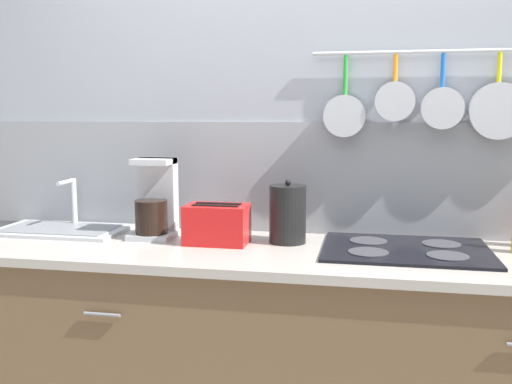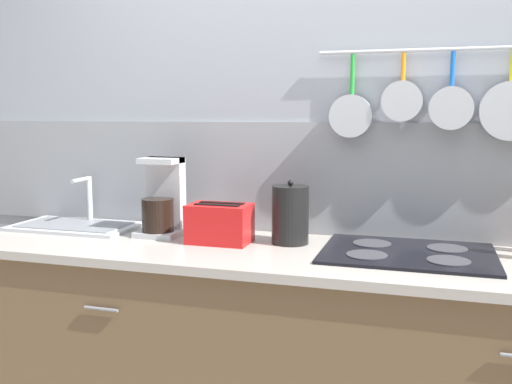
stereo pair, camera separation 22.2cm
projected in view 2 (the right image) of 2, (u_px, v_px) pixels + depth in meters
The scene contains 8 objects.
wall_back at pixel (329, 153), 2.49m from camera, with size 7.20×0.14×2.60m.
cabinet_base at pixel (308, 369), 2.26m from camera, with size 2.90×0.63×0.88m.
countertop at pixel (310, 257), 2.20m from camera, with size 2.94×0.66×0.03m.
sink_basin at pixel (76, 224), 2.66m from camera, with size 0.58×0.33×0.23m.
coffee_maker at pixel (162, 203), 2.50m from camera, with size 0.18×0.19×0.34m.
toaster at pixel (220, 223), 2.35m from camera, with size 0.27×0.16×0.16m.
kettle at pixel (290, 215), 2.33m from camera, with size 0.15×0.15×0.26m.
cooktop at pixel (408, 253), 2.16m from camera, with size 0.64×0.49×0.01m.
Camera 2 is at (0.43, -2.11, 1.45)m, focal length 40.00 mm.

